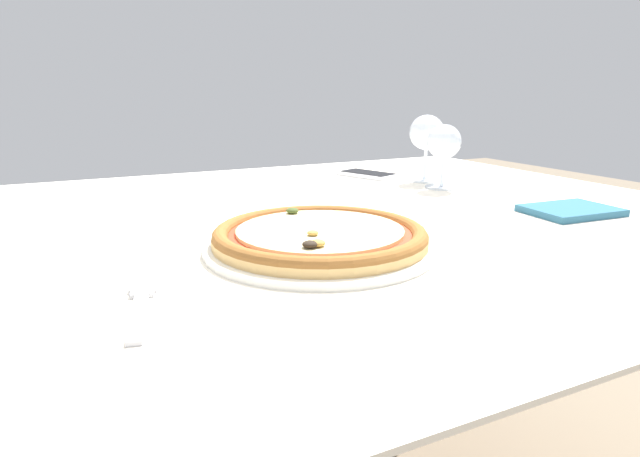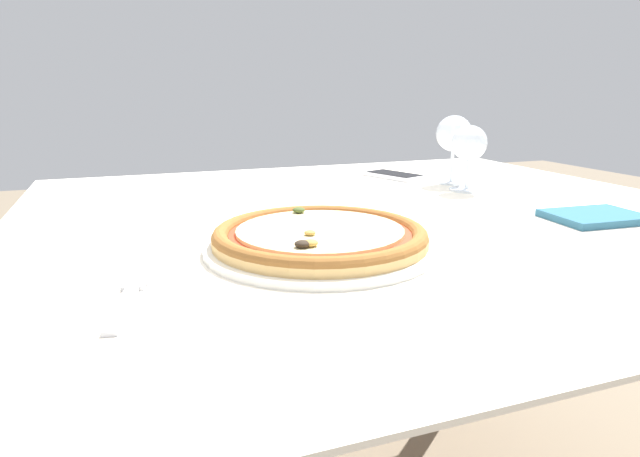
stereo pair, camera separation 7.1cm
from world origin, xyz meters
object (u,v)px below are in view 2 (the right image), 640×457
(dining_table, at_px, (378,255))
(wine_glass_far_right, at_px, (469,146))
(wine_glass_far_left, at_px, (454,135))
(pizza_plate, at_px, (320,238))
(fork, at_px, (129,296))
(cell_phone, at_px, (394,175))

(dining_table, xyz_separation_m, wine_glass_far_right, (0.26, 0.11, 0.18))
(wine_glass_far_left, bearing_deg, dining_table, -144.46)
(pizza_plate, height_order, fork, pizza_plate)
(pizza_plate, xyz_separation_m, wine_glass_far_left, (0.46, 0.39, 0.09))
(wine_glass_far_left, height_order, cell_phone, wine_glass_far_left)
(wine_glass_far_left, xyz_separation_m, cell_phone, (-0.09, 0.12, -0.10))
(dining_table, distance_m, wine_glass_far_right, 0.33)
(fork, distance_m, wine_glass_far_right, 0.80)
(cell_phone, bearing_deg, pizza_plate, -126.91)
(dining_table, distance_m, pizza_plate, 0.28)
(pizza_plate, xyz_separation_m, cell_phone, (0.38, 0.50, -0.01))
(pizza_plate, bearing_deg, cell_phone, 53.09)
(pizza_plate, relative_size, fork, 1.84)
(fork, xyz_separation_m, cell_phone, (0.62, 0.60, 0.00))
(fork, distance_m, wine_glass_far_left, 0.86)
(pizza_plate, height_order, wine_glass_far_left, wine_glass_far_left)
(pizza_plate, bearing_deg, wine_glass_far_left, 39.90)
(pizza_plate, height_order, wine_glass_far_right, wine_glass_far_right)
(pizza_plate, relative_size, wine_glass_far_left, 2.03)
(wine_glass_far_right, bearing_deg, pizza_plate, -146.03)
(wine_glass_far_left, relative_size, wine_glass_far_right, 1.11)
(wine_glass_far_left, bearing_deg, wine_glass_far_right, -103.31)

